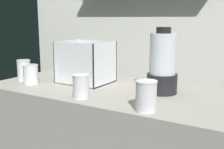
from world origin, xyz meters
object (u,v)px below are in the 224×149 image
carrot_display_bin (86,69)px  juice_cup_carrot_left (31,76)px  juice_cup_beet_far_left (24,72)px  juice_cup_carrot_middle (81,87)px  blender_pitcher (162,65)px  juice_cup_pomegranate_right (146,97)px

carrot_display_bin → juice_cup_carrot_left: 0.32m
juice_cup_beet_far_left → juice_cup_carrot_middle: (0.55, -0.14, -0.00)m
carrot_display_bin → blender_pitcher: (0.49, -0.00, 0.07)m
carrot_display_bin → juice_cup_pomegranate_right: 0.63m
juice_cup_beet_far_left → juice_cup_carrot_middle: size_ratio=1.11×
blender_pitcher → juice_cup_pomegranate_right: bearing=-79.8°
blender_pitcher → juice_cup_beet_far_left: 0.86m
juice_cup_beet_far_left → juice_cup_pomegranate_right: size_ratio=0.99×
carrot_display_bin → juice_cup_pomegranate_right: size_ratio=2.21×
juice_cup_carrot_left → juice_cup_pomegranate_right: bearing=-7.7°
juice_cup_carrot_middle → juice_cup_beet_far_left: bearing=166.0°
juice_cup_beet_far_left → juice_cup_carrot_left: size_ratio=1.12×
blender_pitcher → juice_cup_beet_far_left: blender_pitcher is taller
juice_cup_beet_far_left → juice_cup_pomegranate_right: 0.91m
carrot_display_bin → juice_cup_carrot_left: (-0.24, -0.21, -0.03)m
juice_cup_carrot_middle → juice_cup_pomegranate_right: bearing=-3.2°
juice_cup_carrot_left → juice_cup_carrot_middle: 0.44m
blender_pitcher → juice_cup_pomegranate_right: 0.33m
juice_cup_beet_far_left → juice_cup_pomegranate_right: same height
blender_pitcher → juice_cup_carrot_middle: 0.43m
juice_cup_beet_far_left → juice_cup_carrot_left: (0.11, -0.05, -0.01)m
juice_cup_pomegranate_right → carrot_display_bin: bearing=149.8°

